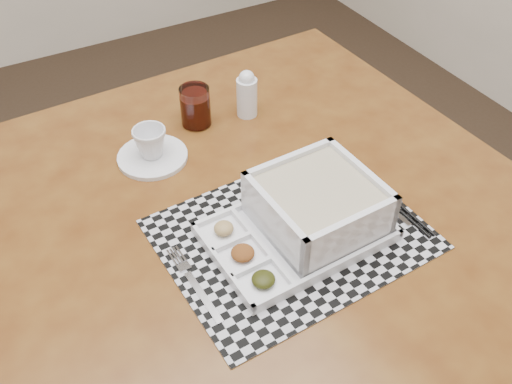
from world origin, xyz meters
The scene contains 10 objects.
dining_table centered at (0.70, 0.19, 0.72)m, with size 1.11×1.11×0.80m.
placemat centered at (0.72, 0.08, 0.80)m, with size 0.47×0.36×0.00m, color #B3B2BA.
serving_tray centered at (0.76, 0.07, 0.85)m, with size 0.33×0.23×0.10m.
fork centered at (0.51, 0.06, 0.81)m, with size 0.02×0.19×0.00m.
spoon centered at (0.92, 0.12, 0.81)m, with size 0.04×0.18×0.01m.
chopsticks centered at (0.94, 0.06, 0.81)m, with size 0.03×0.24×0.01m.
saucer centered at (0.58, 0.41, 0.81)m, with size 0.15×0.15×0.01m, color silver.
cup centered at (0.58, 0.41, 0.84)m, with size 0.07×0.07×0.07m, color silver.
juice_glass centered at (0.72, 0.48, 0.85)m, with size 0.07×0.07×0.09m.
creamer_bottle centered at (0.83, 0.46, 0.86)m, with size 0.05×0.05×0.12m.
Camera 1 is at (0.31, -0.52, 1.58)m, focal length 40.00 mm.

